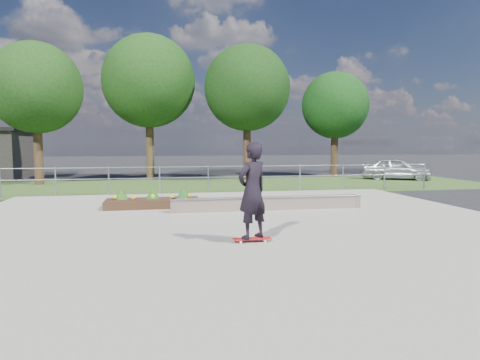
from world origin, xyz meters
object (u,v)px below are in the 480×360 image
Objects in this scene: grind_ledge at (268,203)px; parked_car at (396,169)px; planter_bed at (153,201)px; skateboarder at (252,191)px.

parked_car is (10.17, 9.72, 0.38)m from grind_ledge.
grind_ledge is at bearing -20.12° from planter_bed.
parked_car reaches higher than planter_bed.
skateboarder reaches higher than grind_ledge.
grind_ledge is 4.49m from skateboarder.
parked_car is at bearing 43.70° from grind_ledge.
grind_ledge is 2.00× the size of planter_bed.
parked_car is at bearing 31.59° from planter_bed.
skateboarder is (-1.42, -4.17, 0.88)m from grind_ledge.
skateboarder is 0.55× the size of parked_car.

